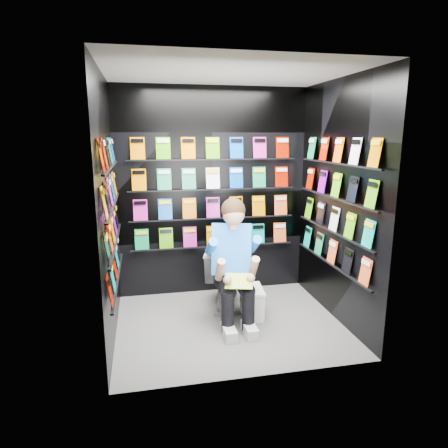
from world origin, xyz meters
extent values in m
plane|color=#61615F|center=(0.00, 0.00, 0.00)|extent=(2.40, 2.40, 0.00)
plane|color=white|center=(0.00, 0.00, 2.60)|extent=(2.40, 2.40, 0.00)
cube|color=black|center=(0.00, 1.00, 1.30)|extent=(2.40, 0.04, 2.60)
cube|color=black|center=(0.00, -1.00, 1.30)|extent=(2.40, 0.04, 2.60)
cube|color=black|center=(-1.20, 0.00, 1.30)|extent=(0.04, 2.00, 2.60)
cube|color=black|center=(1.20, 0.00, 1.30)|extent=(0.04, 2.00, 2.60)
imported|color=silver|center=(0.04, 0.49, 0.37)|extent=(0.60, 0.83, 0.73)
cube|color=white|center=(0.29, 0.15, 0.15)|extent=(0.26, 0.42, 0.30)
cube|color=white|center=(0.29, 0.15, 0.32)|extent=(0.29, 0.44, 0.03)
cube|color=green|center=(0.04, -0.24, 0.58)|extent=(0.31, 0.23, 0.12)
camera|label=1|loc=(-0.87, -3.92, 2.01)|focal=32.00mm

